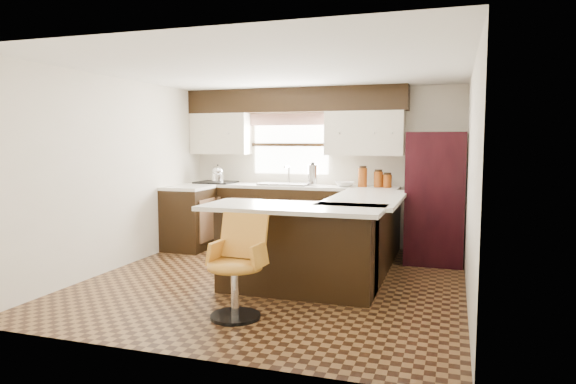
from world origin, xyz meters
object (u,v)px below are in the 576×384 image
(peninsula_return, at_px, (297,251))
(bar_chair, at_px, (235,267))
(refrigerator, at_px, (435,198))
(peninsula_long, at_px, (362,237))

(peninsula_return, bearing_deg, bar_chair, -107.68)
(peninsula_return, bearing_deg, refrigerator, 54.53)
(peninsula_long, height_order, bar_chair, bar_chair)
(peninsula_long, distance_m, bar_chair, 2.09)
(peninsula_return, distance_m, refrigerator, 2.34)
(peninsula_long, xyz_separation_m, peninsula_return, (-0.53, -0.97, 0.00))
(peninsula_long, distance_m, peninsula_return, 1.11)
(peninsula_return, xyz_separation_m, bar_chair, (-0.30, -0.94, 0.02))
(refrigerator, xyz_separation_m, bar_chair, (-1.64, -2.82, -0.39))
(peninsula_long, height_order, peninsula_return, same)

